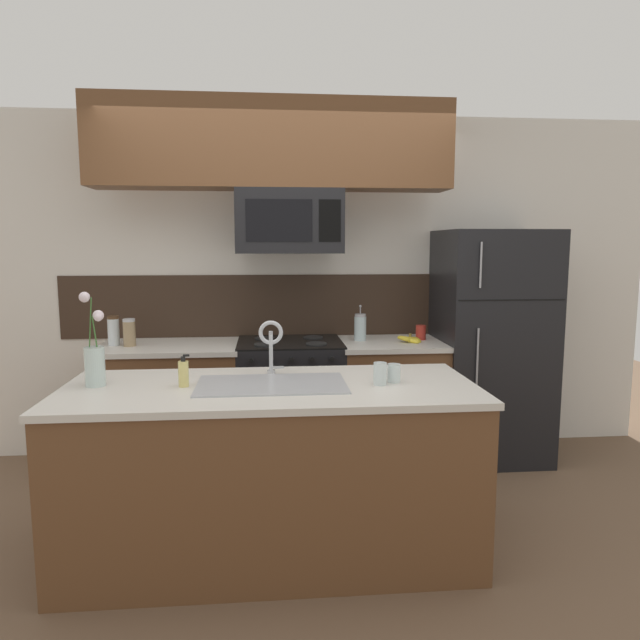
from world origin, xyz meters
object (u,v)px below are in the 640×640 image
french_press (360,327)px  sink_faucet (271,340)px  coffee_tin (421,332)px  drinking_glass (380,374)px  flower_vase (95,361)px  storage_jar_medium (129,333)px  banana_bunch (410,339)px  microwave (289,222)px  dish_soap_bottle (184,373)px  storage_jar_tall (114,331)px  spare_glass (394,373)px  refrigerator (490,345)px  stove_range (290,402)px

french_press → sink_faucet: (-0.67, -1.09, 0.10)m
coffee_tin → drinking_glass: (-0.58, -1.34, 0.00)m
drinking_glass → flower_vase: bearing=175.6°
storage_jar_medium → banana_bunch: 2.01m
microwave → coffee_tin: size_ratio=6.77×
banana_bunch → sink_faucet: sink_faucet is taller
dish_soap_bottle → storage_jar_tall: bearing=118.0°
storage_jar_tall → flower_vase: bearing=-79.7°
storage_jar_medium → coffee_tin: 2.12m
microwave → flower_vase: (-1.03, -1.16, -0.74)m
microwave → coffee_tin: (0.99, 0.07, -0.82)m
storage_jar_tall → flower_vase: (0.22, -1.20, 0.02)m
coffee_tin → spare_glass: coffee_tin is taller
sink_faucet → flower_vase: 0.91m
banana_bunch → spare_glass: 1.24m
dish_soap_bottle → flower_vase: (-0.45, 0.06, 0.06)m
microwave → coffee_tin: microwave is taller
banana_bunch → drinking_glass: bearing=-110.8°
coffee_tin → sink_faucet: size_ratio=0.36×
storage_jar_medium → sink_faucet: size_ratio=0.64×
refrigerator → storage_jar_tall: (-2.77, -0.00, 0.15)m
storage_jar_medium → coffee_tin: bearing=2.1°
microwave → sink_faucet: size_ratio=2.43×
sink_faucet → stove_range: bearing=82.1°
stove_range → spare_glass: bearing=-68.3°
coffee_tin → flower_vase: (-2.02, -1.23, 0.07)m
drinking_glass → storage_jar_tall: bearing=141.7°
dish_soap_bottle → drinking_glass: dish_soap_bottle is taller
microwave → spare_glass: microwave is taller
stove_range → storage_jar_medium: bearing=-178.5°
storage_jar_medium → banana_bunch: size_ratio=1.02×
storage_jar_medium → dish_soap_bottle: (0.55, -1.21, -0.03)m
flower_vase → refrigerator: bearing=25.2°
banana_bunch → french_press: size_ratio=0.71×
coffee_tin → flower_vase: size_ratio=0.23×
banana_bunch → french_press: (-0.35, 0.12, 0.08)m
refrigerator → storage_jar_medium: size_ratio=8.88×
spare_glass → stove_range: bearing=111.7°
banana_bunch → french_press: french_press is taller
banana_bunch → spare_glass: bearing=-108.1°
refrigerator → banana_bunch: size_ratio=9.06×
refrigerator → dish_soap_bottle: (-2.10, -1.26, 0.11)m
french_press → drinking_glass: 1.36m
drinking_glass → sink_faucet: bearing=154.6°
microwave → banana_bunch: bearing=-2.5°
banana_bunch → sink_faucet: (-1.02, -0.97, 0.18)m
sink_faucet → flower_vase: size_ratio=0.64×
sink_faucet → dish_soap_bottle: size_ratio=1.85×
stove_range → dish_soap_bottle: (-0.59, -1.24, 0.52)m
storage_jar_tall → banana_bunch: size_ratio=1.11×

